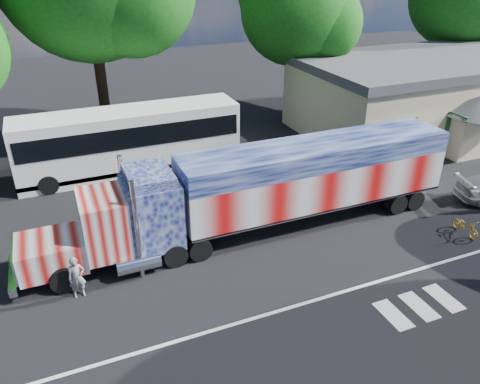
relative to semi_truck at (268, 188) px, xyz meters
name	(u,v)px	position (x,y,z in m)	size (l,w,h in m)	color
ground	(267,261)	(-1.08, -2.32, -2.23)	(100.00, 100.00, 0.00)	black
lane_markings	(352,305)	(0.63, -6.09, -2.22)	(30.00, 2.67, 0.01)	silver
semi_truck	(268,188)	(0.00, 0.00, 0.00)	(20.28, 3.20, 4.32)	black
coach_bus	(130,140)	(-4.51, 9.25, -0.28)	(12.88, 3.00, 3.75)	white
hall_building	(447,91)	(18.84, 8.53, 0.39)	(22.40, 12.80, 5.20)	beige
woman	(77,277)	(-8.72, -1.57, -1.36)	(0.63, 0.41, 1.73)	slate
bicycle	(466,226)	(8.40, -3.94, -1.82)	(0.54, 1.54, 0.81)	gold
tree_ne_a	(298,10)	(9.28, 14.57, 5.83)	(8.49, 8.09, 12.16)	black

